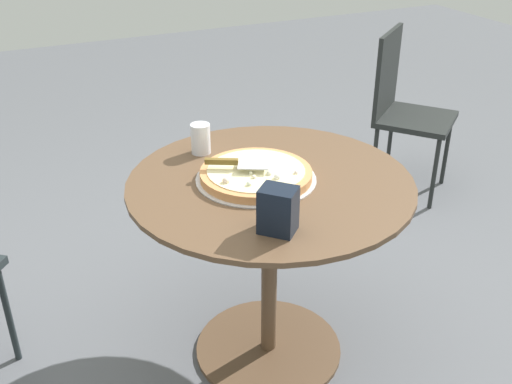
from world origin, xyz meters
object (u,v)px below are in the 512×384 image
at_px(napkin_dispenser, 278,210).
at_px(patio_chair_near, 403,103).
at_px(pizza_server, 237,163).
at_px(patio_table, 270,234).
at_px(pizza_on_tray, 256,175).
at_px(drinking_cup, 201,139).

xyz_separation_m(napkin_dispenser, patio_chair_near, (-1.20, 1.39, -0.29)).
bearing_deg(patio_chair_near, pizza_server, -58.00).
height_order(patio_table, napkin_dispenser, napkin_dispenser).
xyz_separation_m(patio_table, patio_chair_near, (-0.91, 1.27, -0.02)).
distance_m(pizza_on_tray, patio_chair_near, 1.60).
height_order(patio_table, pizza_server, pizza_server).
relative_size(pizza_on_tray, drinking_cup, 3.66).
bearing_deg(patio_chair_near, drinking_cup, -66.51).
distance_m(patio_table, napkin_dispenser, 0.42).
height_order(drinking_cup, patio_chair_near, patio_chair_near).
distance_m(pizza_on_tray, drinking_cup, 0.29).
bearing_deg(patio_chair_near, patio_table, -54.27).
relative_size(pizza_on_tray, pizza_server, 1.93).
xyz_separation_m(pizza_on_tray, drinking_cup, (-0.28, -0.09, 0.04)).
bearing_deg(patio_table, napkin_dispenser, -22.66).
bearing_deg(drinking_cup, pizza_server, 7.87).
bearing_deg(drinking_cup, patio_chair_near, 113.49).
relative_size(pizza_on_tray, napkin_dispenser, 2.96).
height_order(napkin_dispenser, patio_chair_near, patio_chair_near).
xyz_separation_m(patio_table, pizza_on_tray, (-0.03, -0.04, 0.23)).
xyz_separation_m(pizza_server, drinking_cup, (-0.24, -0.03, -0.00)).
xyz_separation_m(patio_table, drinking_cup, (-0.30, -0.13, 0.26)).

